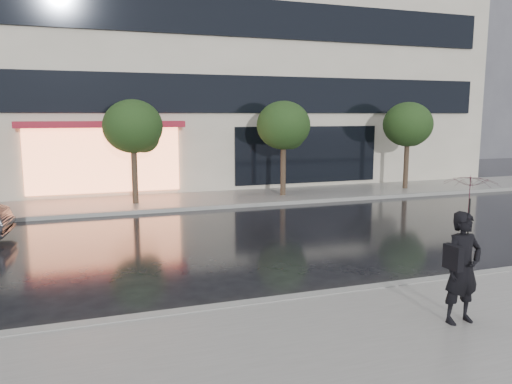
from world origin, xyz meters
name	(u,v)px	position (x,y,z in m)	size (l,w,h in m)	color
ground	(330,279)	(0.00, 0.00, 0.00)	(120.00, 120.00, 0.00)	black
sidewalk_near	(431,343)	(0.00, -3.25, 0.06)	(60.00, 4.50, 0.12)	slate
sidewalk_far	(211,199)	(0.00, 10.25, 0.06)	(60.00, 3.50, 0.12)	slate
curb_near	(354,292)	(0.00, -1.00, 0.07)	(60.00, 0.25, 0.14)	gray
curb_far	(223,206)	(0.00, 8.50, 0.07)	(60.00, 0.25, 0.14)	gray
office_building	(173,6)	(0.00, 17.97, 9.00)	(30.00, 12.76, 18.00)	beige
bg_building_right	(449,62)	(26.00, 28.00, 8.00)	(12.00, 12.00, 16.00)	#4C4C54
tree_mid_west	(135,128)	(-2.94, 10.03, 2.92)	(2.20, 2.20, 3.99)	#33261C
tree_mid_east	(285,127)	(3.06, 10.03, 2.92)	(2.20, 2.20, 3.99)	#33261C
tree_far_east	(409,126)	(9.06, 10.03, 2.92)	(2.20, 2.20, 3.99)	#33261C
pedestrian_with_umbrella	(466,233)	(0.86, -2.89, 1.58)	(0.86, 0.88, 2.39)	black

